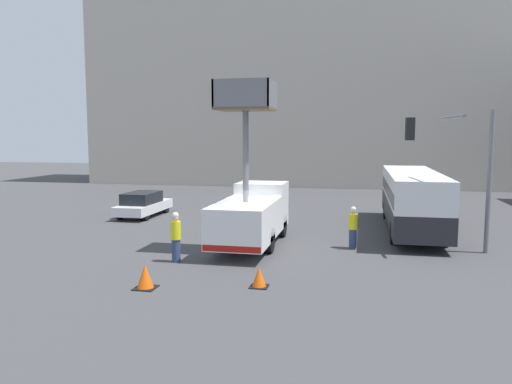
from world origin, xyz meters
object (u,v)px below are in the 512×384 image
city_bus (412,196)px  road_worker_near_truck (176,237)px  road_worker_directing (353,228)px  traffic_cone_near_truck (259,277)px  parked_car_curbside (143,204)px  traffic_light_pole (460,157)px  utility_truck (252,211)px  traffic_cone_mid_road (145,277)px

city_bus → road_worker_near_truck: size_ratio=5.86×
road_worker_directing → traffic_cone_near_truck: road_worker_directing is taller
traffic_cone_near_truck → parked_car_curbside: 15.39m
city_bus → road_worker_directing: (-2.79, -4.66, -0.84)m
traffic_light_pole → parked_car_curbside: 17.65m
utility_truck → traffic_cone_mid_road: (-1.94, -6.61, -1.16)m
utility_truck → parked_car_curbside: size_ratio=1.48×
city_bus → traffic_cone_mid_road: city_bus is taller
utility_truck → road_worker_near_truck: size_ratio=3.63×
traffic_cone_near_truck → road_worker_near_truck: bearing=146.5°
city_bus → traffic_light_pole: 5.21m
road_worker_near_truck → traffic_cone_near_truck: 4.45m
road_worker_directing → parked_car_curbside: road_worker_directing is taller
utility_truck → traffic_light_pole: utility_truck is taller
traffic_light_pole → road_worker_directing: 5.09m
road_worker_near_truck → parked_car_curbside: (-5.77, 9.72, -0.22)m
city_bus → traffic_cone_mid_road: bearing=143.6°
road_worker_directing → traffic_cone_mid_road: road_worker_directing is taller
parked_car_curbside → traffic_cone_mid_road: bearing=-65.2°
traffic_cone_mid_road → utility_truck: bearing=73.7°
utility_truck → city_bus: 8.67m
utility_truck → road_worker_directing: bearing=5.1°
city_bus → road_worker_near_truck: (-9.23, -8.35, -0.78)m
road_worker_near_truck → city_bus: bearing=-106.4°
road_worker_directing → parked_car_curbside: (-12.21, 6.03, -0.15)m
utility_truck → parked_car_curbside: (-7.96, 6.41, -0.78)m
traffic_light_pole → traffic_cone_near_truck: bearing=-137.9°
traffic_light_pole → road_worker_directing: bearing=-178.6°
road_worker_near_truck → traffic_cone_near_truck: (3.67, -2.43, -0.65)m
road_worker_near_truck → parked_car_curbside: 11.31m
city_bus → traffic_light_pole: size_ratio=1.93×
traffic_light_pole → road_worker_directing: traffic_light_pole is taller
utility_truck → traffic_light_pole: bearing=3.3°
city_bus → parked_car_curbside: bearing=86.0°
road_worker_near_truck → traffic_cone_near_truck: bearing=178.0°
traffic_cone_mid_road → road_worker_directing: bearing=48.4°
traffic_light_pole → traffic_cone_mid_road: traffic_light_pole is taller
parked_car_curbside → utility_truck: bearing=-38.8°
road_worker_near_truck → traffic_cone_mid_road: 3.36m
traffic_cone_near_truck → city_bus: bearing=62.7°
traffic_cone_near_truck → traffic_cone_mid_road: traffic_cone_mid_road is taller
city_bus → traffic_cone_near_truck: size_ratio=17.04×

